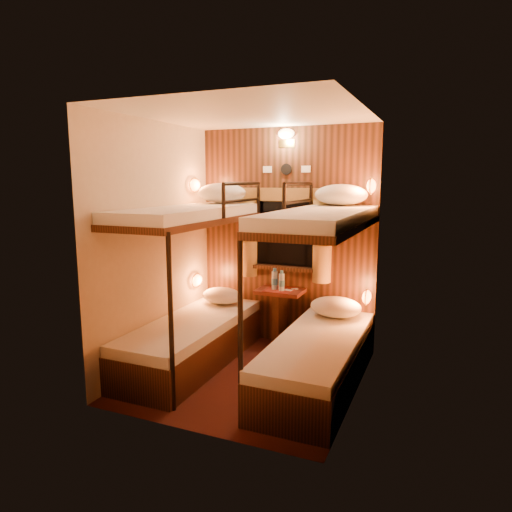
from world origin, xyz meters
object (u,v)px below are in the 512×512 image
at_px(table, 280,310).
at_px(bottle_left, 275,280).
at_px(bunk_left, 192,310).
at_px(bunk_right, 319,326).
at_px(bottle_right, 282,282).

distance_m(table, bottle_left, 0.34).
relative_size(bunk_left, bunk_right, 1.00).
bearing_deg(bottle_right, bottle_left, 164.39).
bearing_deg(bottle_right, bunk_left, -132.96).
distance_m(bottle_left, bottle_right, 0.09).
bearing_deg(bunk_left, table, 50.33).
height_order(bunk_right, bottle_right, bunk_right).
bearing_deg(bunk_right, table, 129.67).
height_order(bottle_left, bottle_right, bottle_left).
distance_m(bunk_left, bottle_right, 1.02).
height_order(bunk_left, bottle_right, bunk_left).
bearing_deg(bottle_left, bunk_right, -47.14).
relative_size(bunk_right, table, 2.90).
xyz_separation_m(bunk_left, table, (0.65, 0.78, -0.14)).
bearing_deg(bunk_left, bottle_left, 52.01).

